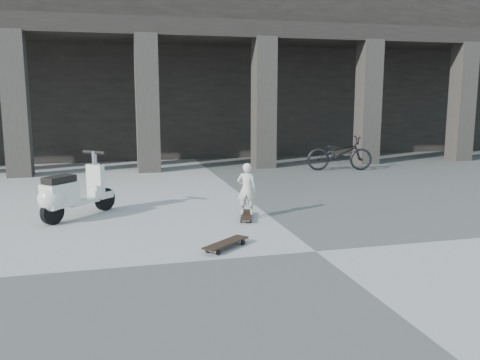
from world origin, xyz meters
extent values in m
plane|color=#4A4A48|center=(0.00, 0.00, 0.00)|extent=(90.00, 90.00, 0.00)
cube|color=black|center=(0.00, 14.00, 3.00)|extent=(28.00, 6.00, 6.00)
cube|color=black|center=(0.00, 9.60, 4.20)|extent=(28.00, 2.80, 0.50)
cube|color=#302D28|center=(-5.36, 8.50, 2.00)|extent=(0.65, 0.65, 4.00)
cube|color=#302D28|center=(-1.79, 8.50, 2.00)|extent=(0.65, 0.65, 4.00)
cube|color=#302D28|center=(1.79, 8.50, 2.00)|extent=(0.65, 0.65, 4.00)
cube|color=#302D28|center=(5.36, 8.50, 2.00)|extent=(0.65, 0.65, 4.00)
cube|color=#302D28|center=(8.93, 8.50, 2.00)|extent=(0.65, 0.65, 4.00)
cube|color=black|center=(-0.47, 2.17, 0.08)|extent=(0.44, 0.86, 0.02)
cube|color=#B2B2B7|center=(-0.38, 2.45, 0.04)|extent=(0.18, 0.10, 0.03)
cube|color=#B2B2B7|center=(-0.56, 1.89, 0.04)|extent=(0.18, 0.10, 0.03)
cylinder|color=black|center=(-0.47, 2.48, 0.03)|extent=(0.04, 0.07, 0.06)
cylinder|color=black|center=(-0.30, 2.42, 0.03)|extent=(0.04, 0.07, 0.06)
cylinder|color=black|center=(-0.65, 1.92, 0.03)|extent=(0.04, 0.07, 0.06)
cylinder|color=black|center=(-0.48, 1.86, 0.03)|extent=(0.04, 0.07, 0.06)
cube|color=black|center=(-1.26, 0.46, 0.09)|extent=(0.82, 0.74, 0.02)
cube|color=#B2B2B7|center=(-1.03, 0.66, 0.05)|extent=(0.17, 0.19, 0.03)
cube|color=#B2B2B7|center=(-1.50, 0.26, 0.05)|extent=(0.17, 0.19, 0.03)
cylinder|color=black|center=(-1.09, 0.73, 0.04)|extent=(0.08, 0.08, 0.08)
cylinder|color=black|center=(-0.96, 0.58, 0.04)|extent=(0.08, 0.08, 0.08)
cylinder|color=black|center=(-1.57, 0.33, 0.04)|extent=(0.08, 0.08, 0.08)
cylinder|color=black|center=(-1.44, 0.18, 0.04)|extent=(0.08, 0.08, 0.08)
imported|color=beige|center=(-0.47, 2.17, 0.57)|extent=(0.41, 0.34, 0.97)
cylinder|color=black|center=(-3.03, 3.55, 0.23)|extent=(0.40, 0.40, 0.45)
cylinder|color=black|center=(-3.94, 2.63, 0.23)|extent=(0.40, 0.40, 0.45)
cube|color=silver|center=(-3.46, 3.12, 0.29)|extent=(0.68, 0.69, 0.08)
cube|color=silver|center=(-3.80, 2.77, 0.51)|extent=(0.69, 0.70, 0.43)
sphere|color=silver|center=(-3.94, 2.63, 0.47)|extent=(0.47, 0.47, 0.47)
cube|color=black|center=(-3.80, 2.77, 0.79)|extent=(0.61, 0.61, 0.11)
cube|color=silver|center=(-3.19, 3.39, 0.62)|extent=(0.35, 0.35, 0.66)
cube|color=silver|center=(-3.03, 3.55, 0.32)|extent=(0.35, 0.35, 0.14)
cylinder|color=#B2B2B7|center=(-3.19, 3.39, 1.04)|extent=(0.14, 0.14, 0.34)
cylinder|color=black|center=(-3.19, 3.39, 1.19)|extent=(0.45, 0.44, 0.07)
sphere|color=white|center=(-3.14, 3.44, 0.90)|extent=(0.14, 0.14, 0.14)
imported|color=black|center=(3.82, 7.30, 0.52)|extent=(2.07, 1.10, 1.03)
camera|label=1|loc=(-2.89, -6.72, 2.31)|focal=38.00mm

